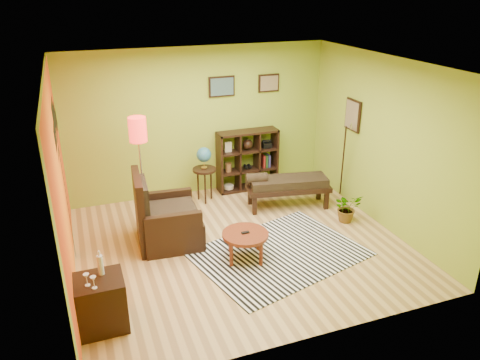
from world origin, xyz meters
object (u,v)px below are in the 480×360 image
object	(u,v)px
armchair	(165,222)
globe_table	(204,161)
cube_shelf	(248,160)
floor_lamp	(139,140)
side_cabinet	(101,303)
bench	(286,184)
coffee_table	(245,237)
potted_plant	(347,210)

from	to	relation	value
armchair	globe_table	world-z (taller)	armchair
globe_table	cube_shelf	world-z (taller)	cube_shelf
armchair	floor_lamp	bearing A→B (deg)	110.66
globe_table	side_cabinet	bearing A→B (deg)	-125.79
floor_lamp	globe_table	bearing A→B (deg)	28.80
bench	armchair	bearing A→B (deg)	-167.93
floor_lamp	bench	distance (m)	2.79
globe_table	cube_shelf	xyz separation A→B (m)	(0.98, 0.27, -0.20)
coffee_table	floor_lamp	distance (m)	2.25
floor_lamp	cube_shelf	world-z (taller)	floor_lamp
potted_plant	cube_shelf	bearing A→B (deg)	119.82
coffee_table	side_cabinet	world-z (taller)	side_cabinet
coffee_table	bench	size ratio (longest dim) A/B	0.44
coffee_table	cube_shelf	world-z (taller)	cube_shelf
coffee_table	globe_table	world-z (taller)	globe_table
bench	potted_plant	bearing A→B (deg)	-49.58
floor_lamp	potted_plant	size ratio (longest dim) A/B	3.76
floor_lamp	cube_shelf	size ratio (longest dim) A/B	1.60
coffee_table	cube_shelf	size ratio (longest dim) A/B	0.58
globe_table	bench	xyz separation A→B (m)	(1.32, -0.75, -0.36)
bench	potted_plant	distance (m)	1.18
side_cabinet	globe_table	xyz separation A→B (m)	(2.14, 2.96, 0.47)
armchair	side_cabinet	bearing A→B (deg)	-123.12
cube_shelf	potted_plant	bearing A→B (deg)	-60.18
side_cabinet	globe_table	size ratio (longest dim) A/B	0.92
armchair	potted_plant	size ratio (longest dim) A/B	2.31
armchair	globe_table	size ratio (longest dim) A/B	1.11
side_cabinet	floor_lamp	size ratio (longest dim) A/B	0.51
floor_lamp	globe_table	world-z (taller)	floor_lamp
cube_shelf	coffee_table	bearing A→B (deg)	-112.09
coffee_table	side_cabinet	xyz separation A→B (m)	(-2.14, -0.82, -0.03)
side_cabinet	cube_shelf	world-z (taller)	cube_shelf
floor_lamp	bench	world-z (taller)	floor_lamp
floor_lamp	cube_shelf	xyz separation A→B (m)	(2.22, 0.95, -0.96)
coffee_table	bench	xyz separation A→B (m)	(1.32, 1.38, 0.08)
coffee_table	side_cabinet	distance (m)	2.29
coffee_table	potted_plant	size ratio (longest dim) A/B	1.35
globe_table	bench	world-z (taller)	globe_table
cube_shelf	potted_plant	xyz separation A→B (m)	(1.09, -1.90, -0.40)
side_cabinet	globe_table	distance (m)	3.68
armchair	coffee_table	bearing A→B (deg)	-40.88
side_cabinet	potted_plant	size ratio (longest dim) A/B	1.92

